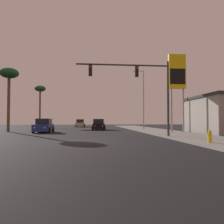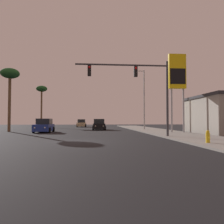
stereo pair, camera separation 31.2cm
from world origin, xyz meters
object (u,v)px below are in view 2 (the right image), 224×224
Objects in this scene: car_blue at (44,126)px; fire_hydrant at (208,137)px; street_lamp at (143,96)px; car_tan at (82,123)px; car_black at (99,125)px; gas_station_sign at (177,76)px; palm_tree_far at (42,91)px; palm_tree_near at (10,77)px; traffic_light_mast at (141,82)px.

car_blue is 19.53m from fire_hydrant.
street_lamp is at bearing -159.33° from car_blue.
fire_hydrant is at bearing 105.54° from car_tan.
car_blue is at bearing 44.72° from car_black.
gas_station_sign is (2.10, -8.23, 1.50)m from street_lamp.
street_lamp is 25.57m from palm_tree_far.
palm_tree_near is (-8.24, -19.48, 6.41)m from car_tan.
car_black is 20.91m from palm_tree_far.
car_black is at bearing -135.74° from car_blue.
car_blue is 8.30m from palm_tree_near.
palm_tree_far reaches higher than traffic_light_mast.
gas_station_sign is (8.77, -9.81, 5.86)m from car_black.
car_black is at bearing 166.69° from street_lamp.
palm_tree_far is at bearing 138.53° from street_lamp.
car_blue is 0.47× the size of palm_tree_far.
gas_station_sign reaches higher than car_black.
car_black and car_tan have the same top height.
traffic_light_mast is 8.29m from gas_station_sign.
car_tan is 37.34m from fire_hydrant.
car_blue is at bearing 168.83° from gas_station_sign.
street_lamp reaches higher than palm_tree_near.
car_tan is at bearing 67.08° from palm_tree_near.
fire_hydrant is 0.08× the size of palm_tree_far.
car_blue is 23.77m from palm_tree_far.
traffic_light_mast is at bearing 138.28° from car_blue.
fire_hydrant is (2.86, -5.67, -4.28)m from traffic_light_mast.
palm_tree_near is at bearing 22.32° from car_black.
traffic_light_mast is 14.52m from street_lamp.
street_lamp is at bearing 88.27° from fire_hydrant.
gas_station_sign reaches higher than car_blue.
street_lamp is at bearing 9.75° from palm_tree_near.
car_black is 5.68× the size of fire_hydrant.
palm_tree_far is (-18.45, 36.60, 7.46)m from fire_hydrant.
car_tan is at bearing -99.00° from car_blue.
palm_tree_far is (-19.05, 16.83, 2.83)m from street_lamp.
car_blue is (-6.87, -6.72, 0.00)m from car_black.
fire_hydrant is at bearing -91.73° from street_lamp.
car_blue is 0.52× the size of palm_tree_near.
car_blue is 0.54× the size of traffic_light_mast.
car_tan is 19.72m from street_lamp.
palm_tree_near reaches higher than car_blue.
car_blue is at bearing 81.77° from car_tan.
car_tan is 0.52× the size of palm_tree_near.
fire_hydrant is at bearing -42.95° from palm_tree_near.
gas_station_sign is at bearing -13.86° from palm_tree_near.
gas_station_sign reaches higher than palm_tree_near.
street_lamp is (13.54, 5.14, 4.36)m from car_blue.
fire_hydrant is (-2.70, -11.53, -6.13)m from gas_station_sign.
palm_tree_near is (-4.89, 1.98, 6.41)m from car_blue.
gas_station_sign is 1.09× the size of palm_tree_near.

